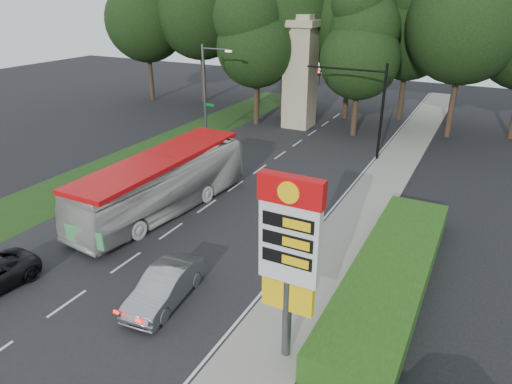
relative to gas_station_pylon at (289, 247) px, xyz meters
The scene contains 17 objects.
ground 10.41m from the gas_station_pylon, 167.77° to the right, with size 120.00×120.00×0.00m, color black.
road_surface 14.30m from the gas_station_pylon, 132.60° to the left, with size 14.00×80.00×0.02m, color black.
sidewalk_right 10.95m from the gas_station_pylon, 94.00° to the left, with size 3.00×80.00×0.12m, color gray.
grass_verge_left 25.01m from the gas_station_pylon, 139.44° to the left, with size 5.00×50.00×0.02m, color #193814.
hedge 7.49m from the gas_station_pylon, 69.05° to the left, with size 3.00×14.00×1.20m, color #264813.
gas_station_pylon is the anchor object (origin of this frame).
traffic_signal_mast 22.29m from the gas_station_pylon, 99.09° to the left, with size 6.10×0.35×7.20m.
streetlight_signs 25.74m from the gas_station_pylon, 128.96° to the left, with size 2.75×0.98×8.00m.
monument 30.17m from the gas_station_pylon, 111.80° to the left, with size 3.00×3.00×10.05m.
tree_far_west 44.43m from the gas_station_pylon, 135.18° to the left, with size 8.96×8.96×17.60m.
tree_west_near 40.31m from the gas_station_pylon, 118.74° to the left, with size 8.40×8.40×16.50m.
tree_center_right 34.64m from the gas_station_pylon, 103.95° to the left, with size 9.24×9.24×18.15m.
tree_east_near 35.54m from the gas_station_pylon, 95.22° to the left, with size 8.12×8.12×15.95m.
tree_monument_left 31.28m from the gas_station_pylon, 119.37° to the left, with size 7.28×7.28×14.30m.
tree_monument_right 28.32m from the gas_station_pylon, 101.71° to the left, with size 6.72×6.72×13.20m.
transit_bus 13.60m from the gas_station_pylon, 146.32° to the left, with size 2.83×12.11×3.37m, color beige.
sedan_silver 6.83m from the gas_station_pylon, behind, with size 1.54×4.40×1.45m, color #95979C.
Camera 1 is at (14.01, -9.52, 11.81)m, focal length 32.00 mm.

